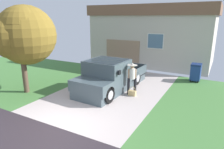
{
  "coord_description": "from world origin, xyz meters",
  "views": [
    {
      "loc": [
        4.95,
        -4.8,
        3.87
      ],
      "look_at": [
        0.08,
        4.08,
        1.0
      ],
      "focal_mm": 32.4,
      "sensor_mm": 36.0,
      "label": 1
    }
  ],
  "objects": [
    {
      "name": "person_with_hat",
      "position": [
        1.08,
        4.4,
        0.98
      ],
      "size": [
        0.51,
        0.51,
        1.67
      ],
      "rotation": [
        0.0,
        0.0,
        -2.55
      ],
      "color": "black",
      "rests_on": "ground"
    },
    {
      "name": "house_with_garage",
      "position": [
        -0.37,
        12.68,
        2.43
      ],
      "size": [
        9.84,
        6.3,
        4.81
      ],
      "color": "#BCB3A4",
      "rests_on": "ground"
    },
    {
      "name": "front_yard_tree",
      "position": [
        -3.93,
        2.08,
        3.05
      ],
      "size": [
        3.02,
        3.22,
        4.5
      ],
      "color": "brown",
      "rests_on": "ground"
    },
    {
      "name": "wheeled_trash_bin",
      "position": [
        3.69,
        8.34,
        0.6
      ],
      "size": [
        0.6,
        0.72,
        1.11
      ],
      "color": "navy",
      "rests_on": "ground"
    },
    {
      "name": "pickup_truck",
      "position": [
        -0.25,
        4.31,
        0.76
      ],
      "size": [
        2.21,
        5.16,
        1.72
      ],
      "rotation": [
        0.0,
        0.0,
        3.1
      ],
      "color": "#415056",
      "rests_on": "ground"
    },
    {
      "name": "handbag",
      "position": [
        1.19,
        4.2,
        0.15
      ],
      "size": [
        0.38,
        0.2,
        0.48
      ],
      "color": "tan",
      "rests_on": "ground"
    }
  ]
}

